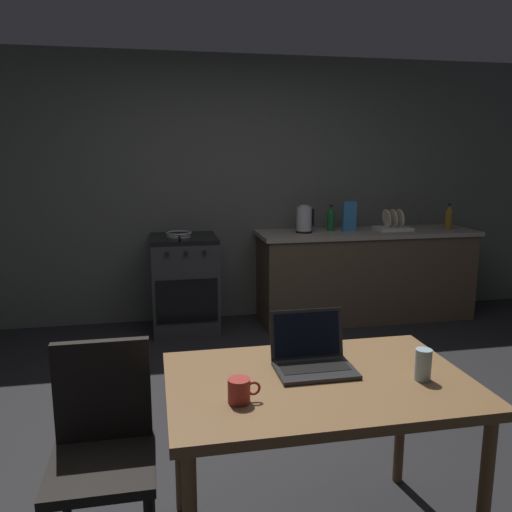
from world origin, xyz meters
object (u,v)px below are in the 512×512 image
object	(u,v)px
dining_table	(318,397)
coffee_mug	(240,391)
stove_oven	(185,283)
frying_pan	(179,234)
electric_kettle	(304,220)
laptop	(312,358)
drinking_glass	(423,365)
bottle	(449,217)
dish_rack	(393,225)
bottle_b	(331,219)
chair	(103,442)
cereal_box	(349,216)

from	to	relation	value
dining_table	coffee_mug	xyz separation A→B (m)	(-0.34, -0.14, 0.12)
stove_oven	frying_pan	world-z (taller)	frying_pan
frying_pan	electric_kettle	bearing A→B (deg)	1.40
dining_table	laptop	distance (m)	0.16
laptop	coffee_mug	size ratio (longest dim) A/B	2.65
drinking_glass	bottle	bearing A→B (deg)	57.40
coffee_mug	dish_rack	distance (m)	3.67
electric_kettle	bottle_b	distance (m)	0.31
laptop	coffee_mug	bearing A→B (deg)	-155.47
electric_kettle	bottle_b	world-z (taller)	electric_kettle
drinking_glass	stove_oven	bearing A→B (deg)	104.16
bottle_b	chair	bearing A→B (deg)	-123.71
dining_table	bottle_b	size ratio (longest dim) A/B	4.75
stove_oven	frying_pan	distance (m)	0.47
laptop	cereal_box	xyz separation A→B (m)	(1.25, 2.82, 0.23)
chair	laptop	distance (m)	0.90
dining_table	laptop	size ratio (longest dim) A/B	3.77
electric_kettle	laptop	bearing A→B (deg)	-105.73
chair	laptop	size ratio (longest dim) A/B	2.82
laptop	bottle	bearing A→B (deg)	40.25
electric_kettle	stove_oven	bearing A→B (deg)	-179.88
frying_pan	dish_rack	size ratio (longest dim) A/B	1.20
drinking_glass	dish_rack	bearing A→B (deg)	66.39
bottle	bottle_b	size ratio (longest dim) A/B	1.01
electric_kettle	dish_rack	xyz separation A→B (m)	(0.91, 0.00, -0.08)
chair	frying_pan	distance (m)	2.86
coffee_mug	electric_kettle	bearing A→B (deg)	69.53
stove_oven	chair	size ratio (longest dim) A/B	0.98
coffee_mug	bottle_b	distance (m)	3.44
cereal_box	dish_rack	xyz separation A→B (m)	(0.45, -0.02, -0.10)
cereal_box	bottle_b	bearing A→B (deg)	160.17
coffee_mug	frying_pan	bearing A→B (deg)	91.07
cereal_box	dish_rack	world-z (taller)	cereal_box
stove_oven	bottle_b	bearing A→B (deg)	3.27
laptop	drinking_glass	distance (m)	0.44
coffee_mug	cereal_box	size ratio (longest dim) A/B	0.42
bottle	dish_rack	xyz separation A→B (m)	(-0.57, 0.05, -0.07)
chair	bottle_b	xyz separation A→B (m)	(1.94, 2.91, 0.48)
stove_oven	bottle	world-z (taller)	bottle
dining_table	frying_pan	size ratio (longest dim) A/B	2.95
electric_kettle	cereal_box	bearing A→B (deg)	2.48
coffee_mug	dish_rack	xyz separation A→B (m)	(2.05, 3.04, 0.14)
electric_kettle	cereal_box	distance (m)	0.46
dining_table	coffee_mug	distance (m)	0.39
chair	cereal_box	xyz separation A→B (m)	(2.11, 2.85, 0.50)
laptop	dish_rack	distance (m)	3.28
dish_rack	frying_pan	bearing A→B (deg)	-179.20
dining_table	frying_pan	distance (m)	2.91
chair	cereal_box	world-z (taller)	cereal_box
drinking_glass	dish_rack	size ratio (longest dim) A/B	0.37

